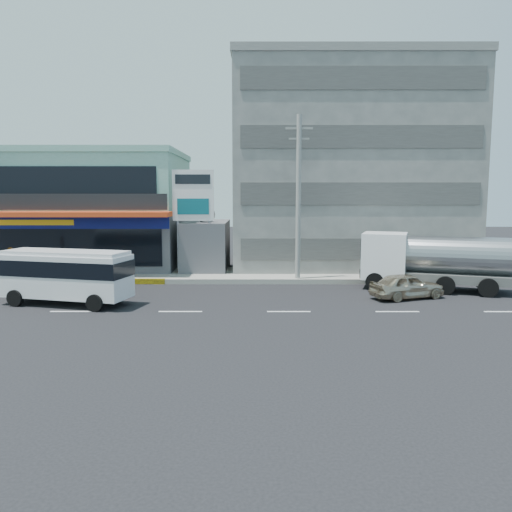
{
  "coord_description": "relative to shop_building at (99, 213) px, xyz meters",
  "views": [
    {
      "loc": [
        3.53,
        -22.45,
        5.39
      ],
      "look_at": [
        3.48,
        3.09,
        2.2
      ],
      "focal_mm": 35.0,
      "sensor_mm": 36.0,
      "label": 1
    }
  ],
  "objects": [
    {
      "name": "ground",
      "position": [
        8.0,
        -13.95,
        -4.0
      ],
      "size": [
        120.0,
        120.0,
        0.0
      ],
      "primitive_type": "plane",
      "color": "black",
      "rests_on": "ground"
    },
    {
      "name": "sidewalk",
      "position": [
        13.0,
        -4.45,
        -3.85
      ],
      "size": [
        70.0,
        5.0,
        0.3
      ],
      "primitive_type": "cube",
      "color": "gray",
      "rests_on": "ground"
    },
    {
      "name": "shop_building",
      "position": [
        0.0,
        0.0,
        0.0
      ],
      "size": [
        12.4,
        11.7,
        8.0
      ],
      "color": "#4A4A4F",
      "rests_on": "ground"
    },
    {
      "name": "concrete_building",
      "position": [
        18.0,
        1.05,
        3.0
      ],
      "size": [
        16.0,
        12.0,
        14.0
      ],
      "primitive_type": "cube",
      "color": "gray",
      "rests_on": "ground"
    },
    {
      "name": "gap_structure",
      "position": [
        8.0,
        -1.95,
        -2.25
      ],
      "size": [
        3.0,
        6.0,
        3.5
      ],
      "primitive_type": "cube",
      "color": "#4A4A4F",
      "rests_on": "ground"
    },
    {
      "name": "satellite_dish",
      "position": [
        8.0,
        -2.95,
        -0.42
      ],
      "size": [
        1.5,
        1.5,
        0.15
      ],
      "primitive_type": "cylinder",
      "color": "slate",
      "rests_on": "gap_structure"
    },
    {
      "name": "billboard",
      "position": [
        7.5,
        -4.75,
        0.93
      ],
      "size": [
        2.6,
        0.18,
        6.9
      ],
      "color": "gray",
      "rests_on": "ground"
    },
    {
      "name": "utility_pole_near",
      "position": [
        14.0,
        -6.55,
        1.15
      ],
      "size": [
        1.6,
        0.3,
        10.0
      ],
      "color": "#999993",
      "rests_on": "ground"
    },
    {
      "name": "minibus",
      "position": [
        2.22,
        -12.45,
        -2.41
      ],
      "size": [
        6.65,
        3.51,
        2.65
      ],
      "color": "silver",
      "rests_on": "ground"
    },
    {
      "name": "sedan",
      "position": [
        19.3,
        -10.98,
        -3.33
      ],
      "size": [
        4.2,
        2.79,
        1.33
      ],
      "primitive_type": "imported",
      "rotation": [
        0.0,
        0.0,
        1.91
      ],
      "color": "#BDAD90",
      "rests_on": "ground"
    },
    {
      "name": "tanker_truck",
      "position": [
        21.23,
        -8.65,
        -2.3
      ],
      "size": [
        8.34,
        4.75,
        3.16
      ],
      "color": "white",
      "rests_on": "ground"
    },
    {
      "name": "motorcycle_rider",
      "position": [
        -2.24,
        -8.65,
        -3.2
      ],
      "size": [
        1.92,
        0.78,
        2.41
      ],
      "color": "#54180C",
      "rests_on": "ground"
    }
  ]
}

